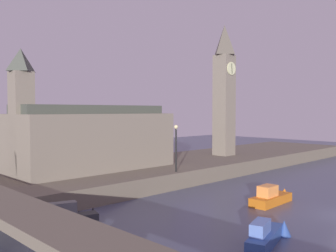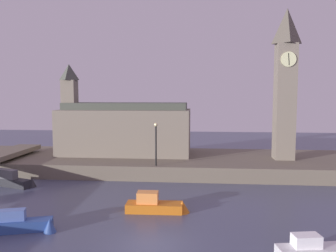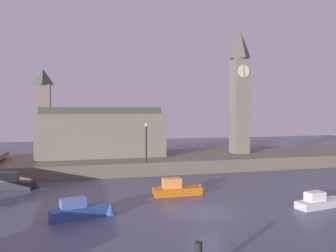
{
  "view_description": "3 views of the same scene",
  "coord_description": "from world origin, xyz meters",
  "px_view_note": "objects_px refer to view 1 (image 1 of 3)",
  "views": [
    {
      "loc": [
        -25.85,
        -9.0,
        7.08
      ],
      "look_at": [
        -2.34,
        14.93,
        5.69
      ],
      "focal_mm": 40.08,
      "sensor_mm": 36.0,
      "label": 1
    },
    {
      "loc": [
        2.59,
        -18.59,
        8.58
      ],
      "look_at": [
        -0.43,
        15.69,
        5.38
      ],
      "focal_mm": 36.56,
      "sensor_mm": 36.0,
      "label": 2
    },
    {
      "loc": [
        -8.47,
        -22.43,
        7.34
      ],
      "look_at": [
        1.34,
        16.33,
        5.38
      ],
      "focal_mm": 36.81,
      "sensor_mm": 36.0,
      "label": 3
    }
  ],
  "objects_px": {
    "streetlamp": "(176,143)",
    "boat_tour_blue": "(268,235)",
    "clock_tower": "(224,88)",
    "parliament_hall": "(90,138)",
    "boat_barge_dark": "(68,218)",
    "boat_patrol_orange": "(274,197)"
  },
  "relations": [
    {
      "from": "clock_tower",
      "to": "boat_barge_dark",
      "type": "relative_size",
      "value": 3.61
    },
    {
      "from": "parliament_hall",
      "to": "boat_patrol_orange",
      "type": "relative_size",
      "value": 3.21
    },
    {
      "from": "parliament_hall",
      "to": "streetlamp",
      "type": "distance_m",
      "value": 8.31
    },
    {
      "from": "clock_tower",
      "to": "boat_tour_blue",
      "type": "distance_m",
      "value": 28.78
    },
    {
      "from": "clock_tower",
      "to": "streetlamp",
      "type": "bearing_deg",
      "value": -160.48
    },
    {
      "from": "clock_tower",
      "to": "boat_patrol_orange",
      "type": "distance_m",
      "value": 20.66
    },
    {
      "from": "streetlamp",
      "to": "boat_tour_blue",
      "type": "xyz_separation_m",
      "value": [
        -6.74,
        -13.41,
        -3.66
      ]
    },
    {
      "from": "clock_tower",
      "to": "boat_patrol_orange",
      "type": "height_order",
      "value": "clock_tower"
    },
    {
      "from": "boat_barge_dark",
      "to": "boat_patrol_orange",
      "type": "relative_size",
      "value": 0.94
    },
    {
      "from": "clock_tower",
      "to": "parliament_hall",
      "type": "relative_size",
      "value": 1.05
    },
    {
      "from": "boat_tour_blue",
      "to": "boat_patrol_orange",
      "type": "bearing_deg",
      "value": 27.91
    },
    {
      "from": "streetlamp",
      "to": "boat_barge_dark",
      "type": "relative_size",
      "value": 0.96
    },
    {
      "from": "parliament_hall",
      "to": "boat_tour_blue",
      "type": "xyz_separation_m",
      "value": [
        -1.94,
        -20.18,
        -4.03
      ]
    },
    {
      "from": "clock_tower",
      "to": "boat_tour_blue",
      "type": "relative_size",
      "value": 3.47
    },
    {
      "from": "streetlamp",
      "to": "boat_barge_dark",
      "type": "bearing_deg",
      "value": -164.96
    },
    {
      "from": "streetlamp",
      "to": "boat_patrol_orange",
      "type": "xyz_separation_m",
      "value": [
        1.41,
        -9.1,
        -3.67
      ]
    },
    {
      "from": "streetlamp",
      "to": "boat_patrol_orange",
      "type": "relative_size",
      "value": 0.9
    },
    {
      "from": "parliament_hall",
      "to": "boat_tour_blue",
      "type": "bearing_deg",
      "value": -95.49
    },
    {
      "from": "boat_barge_dark",
      "to": "boat_patrol_orange",
      "type": "xyz_separation_m",
      "value": [
        14.36,
        -5.62,
        -0.12
      ]
    },
    {
      "from": "clock_tower",
      "to": "boat_tour_blue",
      "type": "height_order",
      "value": "clock_tower"
    },
    {
      "from": "parliament_hall",
      "to": "boat_tour_blue",
      "type": "relative_size",
      "value": 3.29
    },
    {
      "from": "parliament_hall",
      "to": "clock_tower",
      "type": "bearing_deg",
      "value": -6.21
    }
  ]
}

